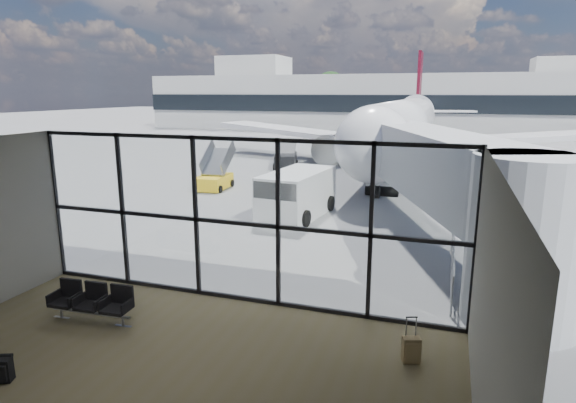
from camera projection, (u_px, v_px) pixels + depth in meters
The scene contains 21 objects.
ground at pixel (396, 147), 50.29m from camera, with size 220.00×220.00×0.00m, color slate.
lounge_shell at pixel (119, 268), 8.31m from camera, with size 12.02×8.01×4.51m.
glass_curtain_wall at pixel (236, 221), 12.83m from camera, with size 12.10×0.12×4.50m.
jet_bridge at pixel (437, 171), 17.73m from camera, with size 8.00×16.50×4.33m.
apron_railing at pixel (453, 256), 14.67m from camera, with size 0.06×5.46×1.11m.
far_terminal at pixel (410, 102), 69.83m from camera, with size 80.00×12.20×11.00m.
tree_0 at pixel (179, 97), 92.81m from camera, with size 4.95×4.95×7.12m.
tree_1 at pixel (207, 94), 90.80m from camera, with size 5.61×5.61×8.07m.
tree_2 at pixel (235, 90), 88.80m from camera, with size 6.27×6.27×9.03m.
tree_3 at pixel (266, 97), 87.21m from camera, with size 4.95×4.95×7.12m.
tree_4 at pixel (297, 94), 85.21m from camera, with size 5.61×5.61×8.07m.
tree_5 at pixel (330, 90), 83.21m from camera, with size 6.27×6.27×9.03m.
seating_row at pixel (93, 300), 12.01m from camera, with size 2.17×0.73×0.96m.
backpack at pixel (2, 370), 9.49m from camera, with size 0.42×0.42×0.54m.
suitcase at pixel (411, 350), 10.15m from camera, with size 0.42×0.35×1.00m.
airliner at pixel (404, 124), 39.03m from camera, with size 33.44×38.66×9.97m.
service_van at pixel (296, 194), 21.95m from camera, with size 2.72×4.98×2.08m.
belt_loader at pixel (286, 160), 36.06m from camera, with size 2.33×4.31×1.89m.
mobile_stairs at pixel (214, 180), 28.41m from camera, with size 1.89×3.27×2.22m.
traffic_cone_a at pixel (317, 200), 24.18m from camera, with size 0.44×0.44×0.63m.
traffic_cone_b at pixel (298, 189), 26.89m from camera, with size 0.46×0.46×0.65m.
Camera 1 is at (5.27, -11.30, 5.62)m, focal length 30.00 mm.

